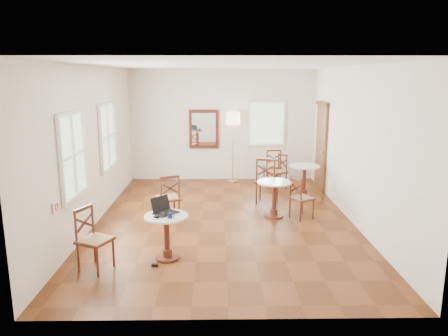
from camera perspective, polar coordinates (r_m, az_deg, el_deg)
name	(u,v)px	position (r m, az deg, el deg)	size (l,w,h in m)	color
ground	(224,220)	(8.44, 0.03, -7.09)	(7.00, 7.00, 0.00)	#5D2B0F
room_shell	(221,124)	(8.28, -0.42, 5.98)	(5.02, 7.02, 3.01)	silver
cafe_table_near	(167,232)	(6.65, -7.75, -8.56)	(0.67, 0.67, 0.71)	#4F2313
cafe_table_mid	(274,195)	(8.58, 6.80, -3.64)	(0.70, 0.70, 0.74)	#4F2313
cafe_table_back	(304,177)	(10.18, 10.78, -1.22)	(0.71, 0.71, 0.75)	#4F2313
chair_near_a	(168,198)	(8.36, -7.56, -4.01)	(0.56, 0.56, 0.94)	#4F2313
chair_near_b	(94,239)	(6.53, -17.22, -9.17)	(0.57, 0.57, 0.94)	#4F2313
chair_mid_a	(267,180)	(9.50, 5.81, -1.65)	(0.61, 0.61, 1.05)	#4F2313
chair_mid_b	(301,198)	(8.56, 10.35, -3.98)	(0.54, 0.54, 0.86)	#4F2313
chair_back_a	(272,166)	(11.26, 6.55, 0.26)	(0.47, 0.47, 0.95)	#4F2313
chair_back_b	(278,171)	(10.83, 7.30, -0.45)	(0.55, 0.55, 0.87)	#4F2313
floor_lamp	(233,123)	(11.18, 1.23, 6.09)	(0.37, 0.37, 1.89)	#BF8C3F
laptop	(164,209)	(6.67, -8.16, -5.51)	(0.45, 0.45, 0.25)	black
mouse	(157,217)	(6.46, -9.09, -6.51)	(0.11, 0.07, 0.04)	black
navy_mug	(170,216)	(6.41, -7.28, -6.39)	(0.10, 0.07, 0.08)	#101635
water_glass	(162,215)	(6.45, -8.34, -6.27)	(0.06, 0.06, 0.09)	white
power_adapter	(155,265)	(6.59, -9.34, -12.78)	(0.10, 0.06, 0.04)	black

